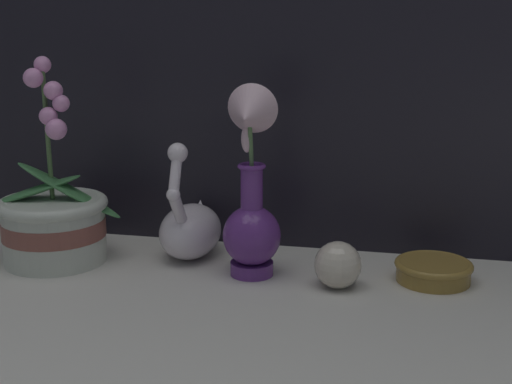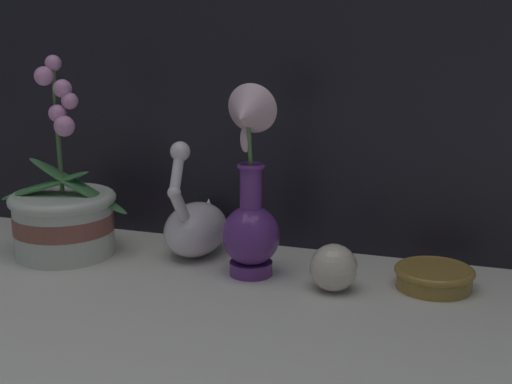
# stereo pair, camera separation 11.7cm
# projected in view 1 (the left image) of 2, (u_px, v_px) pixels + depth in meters

# --- Properties ---
(ground_plane) EXTENTS (2.80, 2.80, 0.00)m
(ground_plane) POSITION_uv_depth(u_px,v_px,m) (210.00, 302.00, 1.07)
(ground_plane) COLOR beige
(orchid_potted_plant) EXTENTS (0.24, 0.19, 0.35)m
(orchid_potted_plant) POSITION_uv_depth(u_px,v_px,m) (54.00, 221.00, 1.23)
(orchid_potted_plant) COLOR beige
(orchid_potted_plant) RESTS_ON ground_plane
(swan_figurine) EXTENTS (0.11, 0.19, 0.22)m
(swan_figurine) POSITION_uv_depth(u_px,v_px,m) (191.00, 227.00, 1.26)
(swan_figurine) COLOR white
(swan_figurine) RESTS_ON ground_plane
(blue_vase) EXTENTS (0.10, 0.11, 0.32)m
(blue_vase) POSITION_uv_depth(u_px,v_px,m) (251.00, 203.00, 1.15)
(blue_vase) COLOR #602D7F
(blue_vase) RESTS_ON ground_plane
(glass_sphere) EXTENTS (0.08, 0.08, 0.08)m
(glass_sphere) POSITION_uv_depth(u_px,v_px,m) (338.00, 265.00, 1.12)
(glass_sphere) COLOR beige
(glass_sphere) RESTS_ON ground_plane
(amber_dish) EXTENTS (0.13, 0.13, 0.03)m
(amber_dish) POSITION_uv_depth(u_px,v_px,m) (433.00, 270.00, 1.15)
(amber_dish) COLOR olive
(amber_dish) RESTS_ON ground_plane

